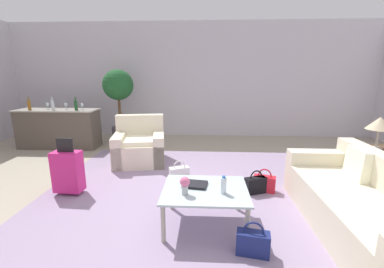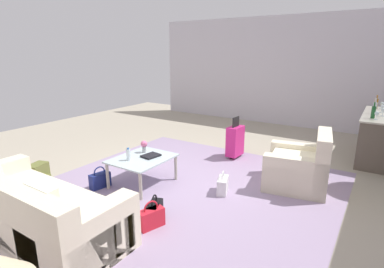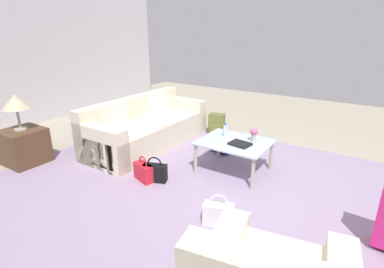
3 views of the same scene
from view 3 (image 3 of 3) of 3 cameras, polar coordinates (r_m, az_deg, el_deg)
name	(u,v)px [view 3 (image 3 of 3)]	position (r m, az deg, el deg)	size (l,w,h in m)	color
ground_plane	(244,193)	(3.91, 9.94, -11.05)	(12.00, 12.00, 0.00)	#A89E89
wall_right	(11,51)	(7.07, -31.22, 13.44)	(0.12, 8.00, 3.10)	silver
area_rug	(196,187)	(3.99, 0.74, -9.97)	(5.20, 4.40, 0.01)	#9984A3
couch	(145,128)	(5.35, -9.02, 1.07)	(0.95, 2.36, 0.83)	beige
coffee_table	(234,145)	(4.29, 8.09, -2.10)	(0.97, 0.79, 0.46)	silver
water_bottle	(226,131)	(4.40, 6.40, 0.64)	(0.06, 0.06, 0.20)	silver
coffee_table_book	(240,144)	(4.15, 9.14, -1.86)	(0.28, 0.22, 0.03)	black
flower_vase	(254,133)	(4.28, 11.73, 0.17)	(0.11, 0.11, 0.21)	#B2B7BC
side_table	(24,146)	(5.23, -29.32, -2.06)	(0.56, 0.56, 0.53)	#513823
table_lamp	(15,103)	(5.05, -30.59, 5.16)	(0.40, 0.40, 0.53)	#ADA899
handbag_black	(155,172)	(4.10, -7.09, -7.26)	(0.35, 0.25, 0.36)	black
handbag_navy	(221,146)	(4.99, 5.48, -2.20)	(0.34, 0.20, 0.36)	navy
handbag_red	(144,172)	(4.14, -9.21, -7.09)	(0.35, 0.23, 0.36)	red
handbag_white	(218,214)	(3.26, 5.07, -14.89)	(0.35, 0.24, 0.36)	white
backpack_olive	(216,124)	(5.87, 4.69, 1.86)	(0.34, 0.31, 0.40)	olive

